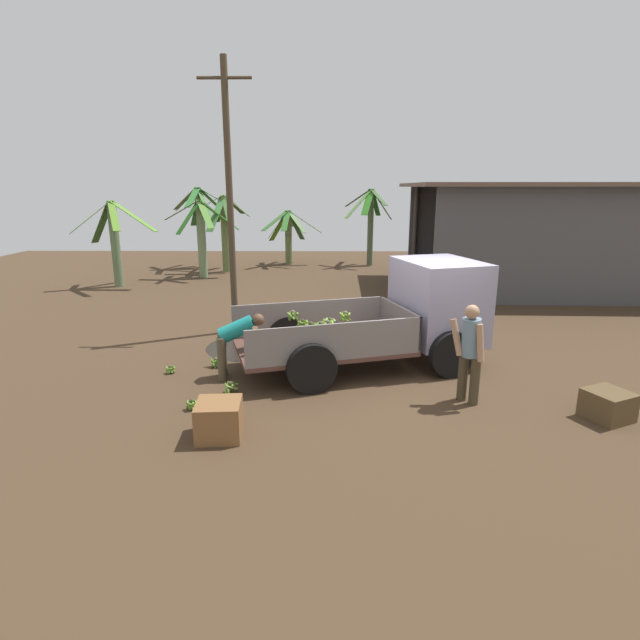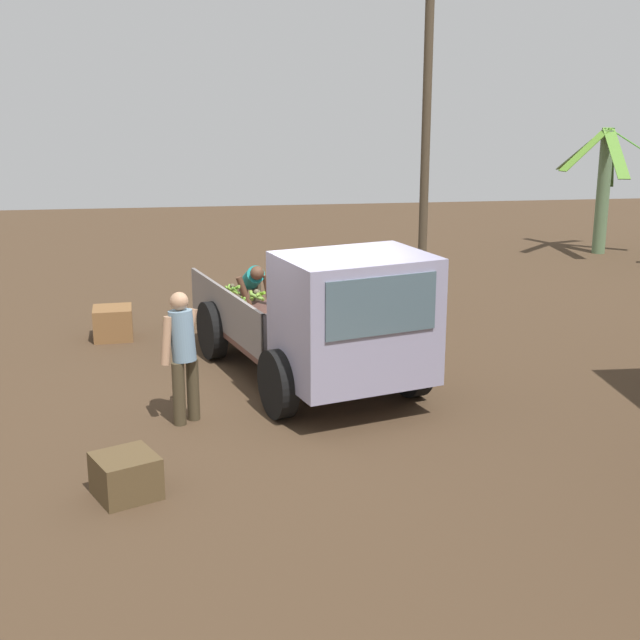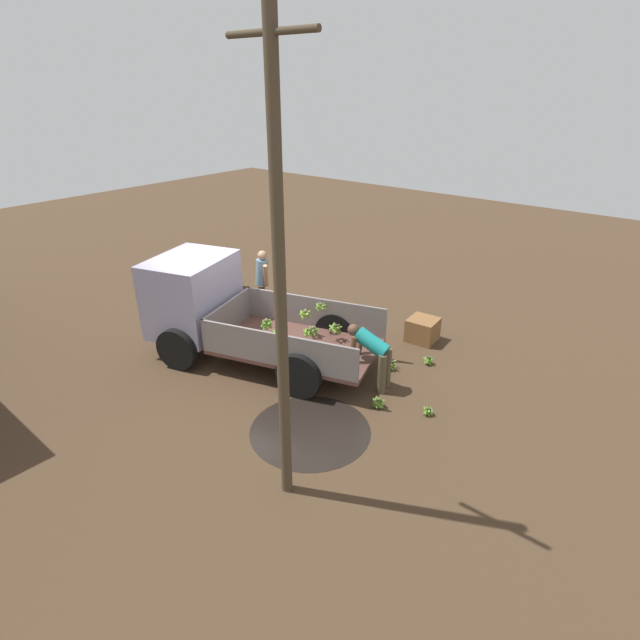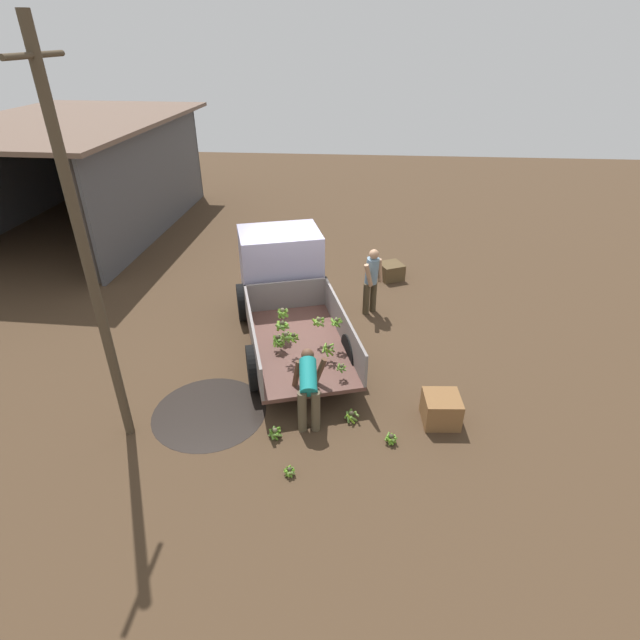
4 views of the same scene
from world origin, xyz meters
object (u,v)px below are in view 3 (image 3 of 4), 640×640
at_px(cargo_truck, 214,306).
at_px(wooden_crate_1, 228,281).
at_px(banana_bunch_on_ground_1, 428,360).
at_px(utility_pole, 280,281).
at_px(banana_bunch_on_ground_2, 379,402).
at_px(person_foreground_visitor, 262,280).
at_px(banana_bunch_on_ground_0, 391,364).
at_px(banana_bunch_on_ground_3, 428,411).
at_px(wooden_crate_0, 423,330).
at_px(person_worker_loading, 373,351).

height_order(cargo_truck, wooden_crate_1, cargo_truck).
xyz_separation_m(cargo_truck, banana_bunch_on_ground_1, (-3.79, -2.27, -0.93)).
distance_m(utility_pole, banana_bunch_on_ground_2, 3.89).
relative_size(banana_bunch_on_ground_1, banana_bunch_on_ground_2, 0.88).
height_order(utility_pole, banana_bunch_on_ground_2, utility_pole).
xyz_separation_m(person_foreground_visitor, banana_bunch_on_ground_0, (-3.86, 0.33, -0.78)).
distance_m(banana_bunch_on_ground_1, banana_bunch_on_ground_3, 1.75).
distance_m(banana_bunch_on_ground_0, wooden_crate_1, 5.87).
bearing_deg(banana_bunch_on_ground_1, wooden_crate_0, -54.68).
distance_m(person_worker_loading, banana_bunch_on_ground_3, 1.44).
height_order(person_foreground_visitor, wooden_crate_0, person_foreground_visitor).
distance_m(cargo_truck, person_foreground_visitor, 2.03).
bearing_deg(wooden_crate_1, banana_bunch_on_ground_2, 161.28).
bearing_deg(utility_pole, cargo_truck, -28.25).
distance_m(person_foreground_visitor, banana_bunch_on_ground_1, 4.42).
height_order(person_foreground_visitor, wooden_crate_1, person_foreground_visitor).
height_order(utility_pole, person_foreground_visitor, utility_pole).
xyz_separation_m(person_worker_loading, banana_bunch_on_ground_0, (0.01, -0.73, -0.61)).
bearing_deg(wooden_crate_0, wooden_crate_1, 6.24).
xyz_separation_m(utility_pole, banana_bunch_on_ground_1, (0.09, -4.35, -3.02)).
relative_size(banana_bunch_on_ground_3, wooden_crate_0, 0.32).
bearing_deg(banana_bunch_on_ground_1, utility_pole, 91.14).
bearing_deg(banana_bunch_on_ground_3, wooden_crate_0, -59.52).
distance_m(cargo_truck, banana_bunch_on_ground_0, 3.79).
relative_size(person_foreground_visitor, person_worker_loading, 1.37).
xyz_separation_m(banana_bunch_on_ground_2, banana_bunch_on_ground_3, (-0.78, -0.34, -0.03)).
distance_m(person_worker_loading, banana_bunch_on_ground_1, 1.60).
bearing_deg(banana_bunch_on_ground_0, banana_bunch_on_ground_2, 112.31).
xyz_separation_m(banana_bunch_on_ground_1, wooden_crate_1, (6.28, -0.24, 0.12)).
bearing_deg(banana_bunch_on_ground_2, person_foreground_visitor, -19.82).
bearing_deg(banana_bunch_on_ground_2, banana_bunch_on_ground_1, -89.12).
bearing_deg(person_foreground_visitor, utility_pole, -83.84).
bearing_deg(wooden_crate_0, banana_bunch_on_ground_3, 120.48).
bearing_deg(wooden_crate_1, banana_bunch_on_ground_3, 165.81).
relative_size(banana_bunch_on_ground_0, wooden_crate_1, 0.47).
xyz_separation_m(person_foreground_visitor, person_worker_loading, (-3.87, 1.07, -0.17)).
bearing_deg(person_foreground_visitor, person_worker_loading, -56.98).
height_order(person_foreground_visitor, banana_bunch_on_ground_0, person_foreground_visitor).
bearing_deg(banana_bunch_on_ground_2, utility_pole, 91.33).
bearing_deg(banana_bunch_on_ground_0, person_worker_loading, 90.92).
height_order(cargo_truck, person_worker_loading, cargo_truck).
height_order(banana_bunch_on_ground_3, wooden_crate_0, wooden_crate_0).
bearing_deg(banana_bunch_on_ground_3, banana_bunch_on_ground_1, -62.43).
bearing_deg(banana_bunch_on_ground_3, utility_pole, 75.48).
bearing_deg(person_foreground_visitor, cargo_truck, -115.68).
bearing_deg(banana_bunch_on_ground_2, cargo_truck, 5.55).
xyz_separation_m(utility_pole, banana_bunch_on_ground_0, (0.57, -3.69, -3.01)).
bearing_deg(wooden_crate_0, banana_bunch_on_ground_0, 94.88).
bearing_deg(wooden_crate_1, person_foreground_visitor, 163.80).
relative_size(utility_pole, banana_bunch_on_ground_3, 30.98).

